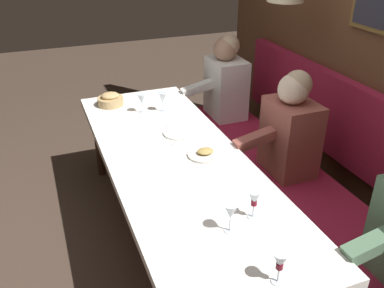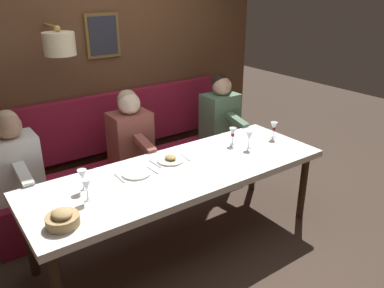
% 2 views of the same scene
% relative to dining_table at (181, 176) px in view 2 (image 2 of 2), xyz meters
% --- Properties ---
extents(ground_plane, '(12.00, 12.00, 0.00)m').
position_rel_dining_table_xyz_m(ground_plane, '(0.00, 0.00, -0.68)').
color(ground_plane, '#423328').
extents(dining_table, '(0.90, 2.62, 0.74)m').
position_rel_dining_table_xyz_m(dining_table, '(0.00, 0.00, 0.00)').
color(dining_table, white).
rests_on(dining_table, ground_plane).
extents(banquette_bench, '(0.52, 2.82, 0.45)m').
position_rel_dining_table_xyz_m(banquette_bench, '(0.89, 0.00, -0.45)').
color(banquette_bench, maroon).
rests_on(banquette_bench, ground_plane).
extents(back_wall_panel, '(0.59, 4.02, 2.90)m').
position_rel_dining_table_xyz_m(back_wall_panel, '(1.46, 0.01, 0.69)').
color(back_wall_panel, '#51331E').
rests_on(back_wall_panel, ground_plane).
extents(diner_nearest, '(0.60, 0.40, 0.79)m').
position_rel_dining_table_xyz_m(diner_nearest, '(0.88, -1.16, 0.14)').
color(diner_nearest, '#567A5B').
rests_on(diner_nearest, banquette_bench).
extents(diner_near, '(0.60, 0.40, 0.79)m').
position_rel_dining_table_xyz_m(diner_near, '(0.88, 0.02, 0.14)').
color(diner_near, '#934C42').
rests_on(diner_near, banquette_bench).
extents(diner_middle, '(0.60, 0.40, 0.79)m').
position_rel_dining_table_xyz_m(diner_middle, '(0.88, 1.12, 0.14)').
color(diner_middle, white).
rests_on(diner_middle, banquette_bench).
extents(place_setting_0, '(0.24, 0.32, 0.05)m').
position_rel_dining_table_xyz_m(place_setting_0, '(0.20, -0.02, 0.08)').
color(place_setting_0, silver).
rests_on(place_setting_0, dining_table).
extents(place_setting_1, '(0.24, 0.31, 0.01)m').
position_rel_dining_table_xyz_m(place_setting_1, '(0.14, 0.35, 0.07)').
color(place_setting_1, silver).
rests_on(place_setting_1, dining_table).
extents(wine_glass_0, '(0.07, 0.07, 0.16)m').
position_rel_dining_table_xyz_m(wine_glass_0, '(0.06, -1.17, 0.18)').
color(wine_glass_0, silver).
rests_on(wine_glass_0, dining_table).
extents(wine_glass_1, '(0.07, 0.07, 0.16)m').
position_rel_dining_table_xyz_m(wine_glass_1, '(0.18, -0.73, 0.18)').
color(wine_glass_1, silver).
rests_on(wine_glass_1, dining_table).
extents(wine_glass_2, '(0.07, 0.07, 0.16)m').
position_rel_dining_table_xyz_m(wine_glass_2, '(-0.01, 0.83, 0.18)').
color(wine_glass_2, silver).
rests_on(wine_glass_2, dining_table).
extents(wine_glass_3, '(0.07, 0.07, 0.16)m').
position_rel_dining_table_xyz_m(wine_glass_3, '(0.01, -0.79, 0.18)').
color(wine_glass_3, silver).
rests_on(wine_glass_3, dining_table).
extents(wine_glass_4, '(0.07, 0.07, 0.16)m').
position_rel_dining_table_xyz_m(wine_glass_4, '(0.16, 0.79, 0.18)').
color(wine_glass_4, silver).
rests_on(wine_glass_4, dining_table).
extents(bread_bowl, '(0.22, 0.22, 0.12)m').
position_rel_dining_table_xyz_m(bread_bowl, '(-0.22, 1.08, 0.11)').
color(bread_bowl, tan).
rests_on(bread_bowl, dining_table).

